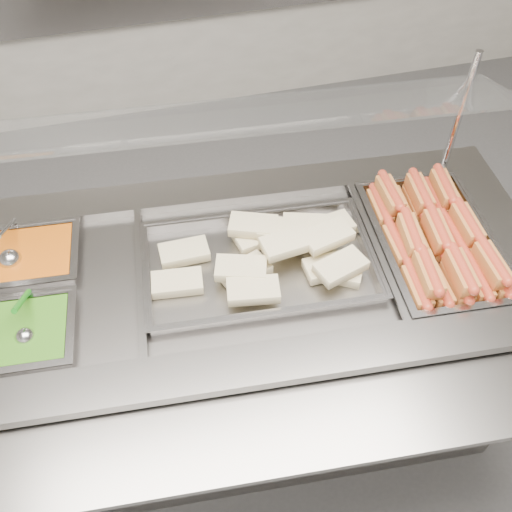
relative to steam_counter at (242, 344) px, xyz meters
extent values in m
plane|color=#57575A|center=(0.15, -0.38, -0.43)|extent=(6.00, 6.00, 0.00)
cube|color=slate|center=(0.00, 0.00, -0.01)|extent=(1.79, 0.87, 0.84)
cube|color=gray|center=(-0.03, -0.33, 0.42)|extent=(1.81, 0.29, 0.03)
cube|color=gray|center=(0.03, 0.33, 0.42)|extent=(1.81, 0.29, 0.03)
cube|color=gray|center=(0.84, -0.07, 0.42)|extent=(0.17, 0.56, 0.03)
cube|color=black|center=(0.00, 0.00, 0.31)|extent=(1.60, 0.68, 0.02)
cube|color=gray|center=(0.41, -0.04, 0.43)|extent=(0.07, 0.55, 0.01)
cube|color=gray|center=(-0.29, 0.03, 0.43)|extent=(0.07, 0.55, 0.01)
cube|color=gray|center=(-0.04, -0.49, 0.39)|extent=(1.74, 0.39, 0.02)
cylinder|color=silver|center=(0.77, 0.24, 0.65)|extent=(0.02, 0.02, 0.42)
cube|color=silver|center=(0.02, 0.20, 0.80)|extent=(1.60, 0.42, 0.08)
cube|color=#C2350A|center=(-0.60, 0.19, 0.40)|extent=(0.29, 0.23, 0.08)
cube|color=#1B550D|center=(-0.63, -0.08, 0.40)|extent=(0.29, 0.23, 0.08)
cube|color=#AB5723|center=(0.46, -0.21, 0.42)|extent=(0.06, 0.15, 0.05)
cylinder|color=#BD3822|center=(0.46, -0.21, 0.44)|extent=(0.05, 0.16, 0.03)
cube|color=#AB5723|center=(0.48, -0.04, 0.42)|extent=(0.06, 0.15, 0.05)
cylinder|color=#BD3822|center=(0.48, -0.04, 0.44)|extent=(0.04, 0.16, 0.03)
cube|color=#AB5723|center=(0.49, 0.12, 0.41)|extent=(0.06, 0.15, 0.05)
cylinder|color=#BD3822|center=(0.49, 0.12, 0.44)|extent=(0.04, 0.16, 0.03)
cube|color=#AB5723|center=(0.52, -0.22, 0.42)|extent=(0.06, 0.15, 0.05)
cylinder|color=#BD3822|center=(0.52, -0.22, 0.44)|extent=(0.04, 0.16, 0.03)
cube|color=#AB5723|center=(0.54, -0.05, 0.42)|extent=(0.07, 0.15, 0.05)
cylinder|color=#BD3822|center=(0.54, -0.05, 0.44)|extent=(0.05, 0.16, 0.03)
cube|color=#AB5723|center=(0.55, 0.12, 0.42)|extent=(0.07, 0.15, 0.05)
cylinder|color=#BD3822|center=(0.55, 0.12, 0.44)|extent=(0.05, 0.16, 0.03)
cube|color=#AB5723|center=(0.58, -0.22, 0.41)|extent=(0.06, 0.15, 0.05)
cylinder|color=#BD3822|center=(0.58, -0.22, 0.44)|extent=(0.05, 0.16, 0.03)
cube|color=#AB5723|center=(0.60, -0.05, 0.41)|extent=(0.07, 0.15, 0.05)
cylinder|color=#BD3822|center=(0.60, -0.05, 0.44)|extent=(0.05, 0.16, 0.03)
cube|color=#AB5723|center=(0.61, 0.11, 0.41)|extent=(0.07, 0.15, 0.05)
cylinder|color=#BD3822|center=(0.61, 0.11, 0.44)|extent=(0.05, 0.16, 0.03)
cube|color=#AB5723|center=(0.64, -0.23, 0.41)|extent=(0.07, 0.15, 0.05)
cylinder|color=#BD3822|center=(0.64, -0.23, 0.44)|extent=(0.05, 0.16, 0.03)
cube|color=#AB5723|center=(0.66, -0.06, 0.42)|extent=(0.06, 0.15, 0.05)
cylinder|color=#BD3822|center=(0.66, -0.06, 0.44)|extent=(0.04, 0.16, 0.03)
cube|color=#AB5723|center=(0.67, 0.11, 0.42)|extent=(0.07, 0.15, 0.05)
cylinder|color=#BD3822|center=(0.67, 0.11, 0.44)|extent=(0.05, 0.16, 0.03)
cube|color=#AB5723|center=(0.70, -0.23, 0.42)|extent=(0.06, 0.15, 0.05)
cylinder|color=#BD3822|center=(0.70, -0.23, 0.44)|extent=(0.04, 0.16, 0.03)
cube|color=#AB5723|center=(0.72, -0.06, 0.41)|extent=(0.07, 0.15, 0.05)
cylinder|color=#BD3822|center=(0.72, -0.06, 0.44)|extent=(0.05, 0.16, 0.03)
cube|color=#AB5723|center=(0.73, 0.10, 0.41)|extent=(0.06, 0.15, 0.05)
cylinder|color=#BD3822|center=(0.73, 0.10, 0.44)|extent=(0.04, 0.16, 0.03)
cube|color=#AB5723|center=(0.49, -0.20, 0.47)|extent=(0.07, 0.15, 0.05)
cylinder|color=#BD3822|center=(0.49, -0.20, 0.49)|extent=(0.05, 0.16, 0.03)
cube|color=#AB5723|center=(0.51, -0.05, 0.47)|extent=(0.07, 0.15, 0.05)
cylinder|color=#BD3822|center=(0.51, -0.05, 0.49)|extent=(0.06, 0.16, 0.03)
cube|color=#AB5723|center=(0.52, 0.13, 0.47)|extent=(0.06, 0.15, 0.05)
cylinder|color=#BD3822|center=(0.52, 0.13, 0.49)|extent=(0.04, 0.16, 0.03)
cube|color=#AB5723|center=(0.58, -0.22, 0.47)|extent=(0.07, 0.15, 0.05)
cylinder|color=#BD3822|center=(0.58, -0.22, 0.49)|extent=(0.05, 0.16, 0.03)
cube|color=#AB5723|center=(0.59, -0.06, 0.47)|extent=(0.07, 0.15, 0.05)
cylinder|color=#BD3822|center=(0.59, -0.06, 0.49)|extent=(0.05, 0.16, 0.03)
cube|color=#AB5723|center=(0.61, 0.11, 0.47)|extent=(0.07, 0.15, 0.05)
cylinder|color=#BD3822|center=(0.61, 0.11, 0.49)|extent=(0.05, 0.16, 0.03)
cube|color=#AB5723|center=(0.68, -0.22, 0.47)|extent=(0.06, 0.15, 0.05)
cylinder|color=#BD3822|center=(0.68, -0.22, 0.49)|extent=(0.04, 0.16, 0.03)
cube|color=#AB5723|center=(0.69, -0.05, 0.47)|extent=(0.06, 0.15, 0.05)
cylinder|color=#BD3822|center=(0.69, -0.05, 0.49)|extent=(0.04, 0.16, 0.03)
cube|color=#AB5723|center=(0.70, 0.11, 0.47)|extent=(0.07, 0.15, 0.05)
cylinder|color=#BD3822|center=(0.70, 0.11, 0.49)|extent=(0.05, 0.16, 0.03)
cube|color=tan|center=(0.30, 0.08, 0.43)|extent=(0.15, 0.10, 0.03)
cube|color=tan|center=(-0.19, -0.02, 0.42)|extent=(0.15, 0.10, 0.03)
cube|color=tan|center=(0.27, -0.09, 0.42)|extent=(0.17, 0.14, 0.03)
cube|color=tan|center=(0.10, 0.09, 0.42)|extent=(0.16, 0.13, 0.03)
cube|color=tan|center=(-0.15, 0.09, 0.43)|extent=(0.14, 0.08, 0.03)
cube|color=tan|center=(0.25, -0.08, 0.43)|extent=(0.15, 0.09, 0.03)
cube|color=tan|center=(0.08, 0.09, 0.42)|extent=(0.16, 0.11, 0.03)
cube|color=tan|center=(0.01, -0.03, 0.43)|extent=(0.16, 0.13, 0.03)
cube|color=tan|center=(0.23, 0.07, 0.45)|extent=(0.16, 0.12, 0.03)
cube|color=tan|center=(0.07, 0.11, 0.46)|extent=(0.16, 0.13, 0.03)
cube|color=tan|center=(-0.01, -0.04, 0.46)|extent=(0.16, 0.12, 0.03)
cube|color=tan|center=(0.01, -0.12, 0.45)|extent=(0.16, 0.10, 0.03)
cube|color=tan|center=(0.15, 0.07, 0.46)|extent=(0.16, 0.13, 0.03)
cube|color=tan|center=(0.27, -0.11, 0.46)|extent=(0.16, 0.12, 0.03)
cube|color=tan|center=(0.26, -0.01, 0.48)|extent=(0.16, 0.11, 0.03)
cube|color=tan|center=(0.14, 0.00, 0.48)|extent=(0.15, 0.10, 0.03)
sphere|color=#B3B4B8|center=(-0.64, 0.18, 0.44)|extent=(0.07, 0.07, 0.07)
cylinder|color=#B3B4B8|center=(-0.64, 0.25, 0.49)|extent=(0.03, 0.16, 0.09)
sphere|color=#B3B4B8|center=(-0.60, -0.11, 0.43)|extent=(0.05, 0.05, 0.05)
cylinder|color=#187B15|center=(-0.60, -0.03, 0.49)|extent=(0.03, 0.14, 0.10)
camera|label=1|loc=(-0.23, -1.06, 1.69)|focal=40.00mm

